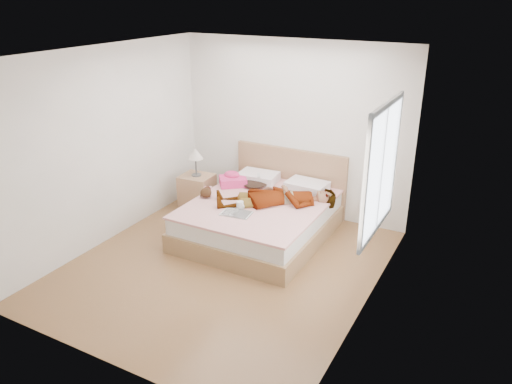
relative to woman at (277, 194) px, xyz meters
The scene contains 11 objects.
ground 1.26m from the woman, 100.74° to the right, with size 4.00×4.00×0.00m, color #4C2D17.
woman is the anchor object (origin of this frame).
hair 0.73m from the woman, 141.71° to the left, with size 0.42×0.52×0.08m, color black.
phone 0.64m from the woman, 141.34° to the left, with size 0.04×0.09×0.01m, color silver.
room_shell 1.96m from the woman, 26.41° to the right, with size 4.00×4.00×4.00m.
bed 0.41m from the woman, 167.73° to the right, with size 1.80×2.08×1.00m.
towel 0.90m from the woman, 163.16° to the left, with size 0.50×0.48×0.20m.
magazine 0.68m from the woman, 115.91° to the right, with size 0.42×0.30×0.02m.
coffee_mug 0.56m from the woman, 126.40° to the right, with size 0.14×0.12×0.11m.
plush_toy 1.01m from the woman, 162.11° to the right, with size 0.21×0.27×0.13m.
nightstand 1.50m from the woman, behind, with size 0.50×0.45×1.02m.
Camera 1 is at (2.94, -4.60, 3.25)m, focal length 35.00 mm.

